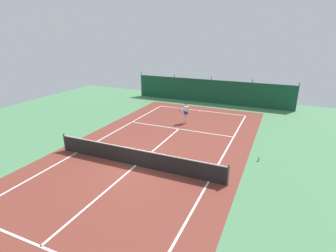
{
  "coord_description": "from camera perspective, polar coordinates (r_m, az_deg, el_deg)",
  "views": [
    {
      "loc": [
        6.86,
        -11.19,
        6.87
      ],
      "look_at": [
        -0.0,
        4.37,
        0.9
      ],
      "focal_mm": 28.38,
      "sensor_mm": 36.0,
      "label": 1
    }
  ],
  "objects": [
    {
      "name": "tennis_net",
      "position": [
        14.58,
        -6.99,
        -6.66
      ],
      "size": [
        10.12,
        0.1,
        1.1
      ],
      "color": "black",
      "rests_on": "ground"
    },
    {
      "name": "tennis_ball_near_player",
      "position": [
        17.68,
        -5.05,
        -3.48
      ],
      "size": [
        0.07,
        0.07,
        0.07
      ],
      "primitive_type": "sphere",
      "color": "#CCDB33",
      "rests_on": "ground"
    },
    {
      "name": "ground_plane",
      "position": [
        14.81,
        -6.91,
        -8.44
      ],
      "size": [
        36.0,
        36.0,
        0.0
      ],
      "primitive_type": "plane",
      "color": "#4C8456"
    },
    {
      "name": "back_fence",
      "position": [
        28.4,
        9.3,
        6.47
      ],
      "size": [
        16.3,
        0.98,
        2.7
      ],
      "color": "#14472D",
      "rests_on": "ground"
    },
    {
      "name": "court_surface",
      "position": [
        14.81,
        -6.91,
        -8.42
      ],
      "size": [
        11.02,
        26.6,
        0.01
      ],
      "color": "brown",
      "rests_on": "ground"
    },
    {
      "name": "water_bottle",
      "position": [
        15.99,
        18.88,
        -6.75
      ],
      "size": [
        0.08,
        0.08,
        0.24
      ],
      "primitive_type": "cylinder",
      "color": "#338CD8",
      "rests_on": "ground"
    },
    {
      "name": "parked_car",
      "position": [
        31.04,
        6.65,
        8.01
      ],
      "size": [
        2.23,
        4.31,
        1.68
      ],
      "rotation": [
        0.0,
        0.0,
        3.08
      ],
      "color": "silver",
      "rests_on": "ground"
    },
    {
      "name": "tennis_player",
      "position": [
        21.16,
        3.88,
        3.09
      ],
      "size": [
        0.82,
        0.67,
        1.64
      ],
      "rotation": [
        0.0,
        0.0,
        2.85
      ],
      "color": "beige",
      "rests_on": "ground"
    }
  ]
}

